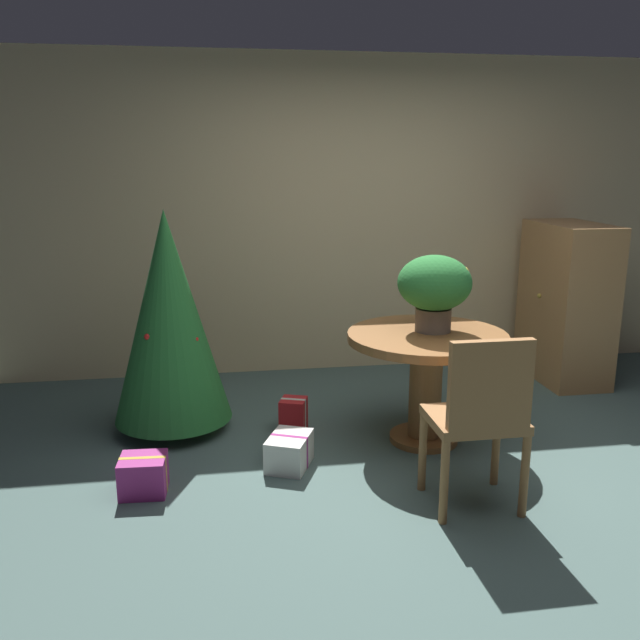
{
  "coord_description": "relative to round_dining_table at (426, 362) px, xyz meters",
  "views": [
    {
      "loc": [
        -1.2,
        -3.4,
        1.82
      ],
      "look_at": [
        -0.6,
        0.36,
        0.88
      ],
      "focal_mm": 37.99,
      "sensor_mm": 36.0,
      "label": 1
    }
  ],
  "objects": [
    {
      "name": "back_wall_panel",
      "position": [
        -0.11,
        1.67,
        0.77
      ],
      "size": [
        6.0,
        0.1,
        2.6
      ],
      "primitive_type": "cube",
      "color": "beige",
      "rests_on": "ground_plane"
    },
    {
      "name": "flower_vase",
      "position": [
        0.05,
        0.05,
        0.48
      ],
      "size": [
        0.46,
        0.46,
        0.48
      ],
      "color": "#665B51",
      "rests_on": "round_dining_table"
    },
    {
      "name": "gift_box_cream",
      "position": [
        -0.91,
        -0.24,
        -0.44
      ],
      "size": [
        0.33,
        0.37,
        0.2
      ],
      "color": "silver",
      "rests_on": "ground_plane"
    },
    {
      "name": "gift_box_purple",
      "position": [
        -1.73,
        -0.43,
        -0.43
      ],
      "size": [
        0.26,
        0.24,
        0.21
      ],
      "color": "#9E287A",
      "rests_on": "ground_plane"
    },
    {
      "name": "gift_box_red",
      "position": [
        -0.82,
        0.29,
        -0.42
      ],
      "size": [
        0.21,
        0.21,
        0.23
      ],
      "color": "red",
      "rests_on": "ground_plane"
    },
    {
      "name": "ground_plane",
      "position": [
        -0.11,
        -0.53,
        -0.53
      ],
      "size": [
        6.6,
        6.6,
        0.0
      ],
      "primitive_type": "plane",
      "color": "#4C6660"
    },
    {
      "name": "round_dining_table",
      "position": [
        0.0,
        0.0,
        0.0
      ],
      "size": [
        1.01,
        1.01,
        0.72
      ],
      "color": "brown",
      "rests_on": "ground_plane"
    },
    {
      "name": "holiday_tree",
      "position": [
        -1.61,
        0.45,
        0.25
      ],
      "size": [
        0.78,
        0.78,
        1.48
      ],
      "color": "brown",
      "rests_on": "ground_plane"
    },
    {
      "name": "wooden_cabinet",
      "position": [
        1.51,
        1.05,
        0.11
      ],
      "size": [
        0.49,
        0.84,
        1.28
      ],
      "color": "#B27F4C",
      "rests_on": "ground_plane"
    },
    {
      "name": "wooden_chair_near",
      "position": [
        0.0,
        -0.89,
        0.01
      ],
      "size": [
        0.47,
        0.4,
        0.95
      ],
      "color": "#9E6B3D",
      "rests_on": "ground_plane"
    }
  ]
}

